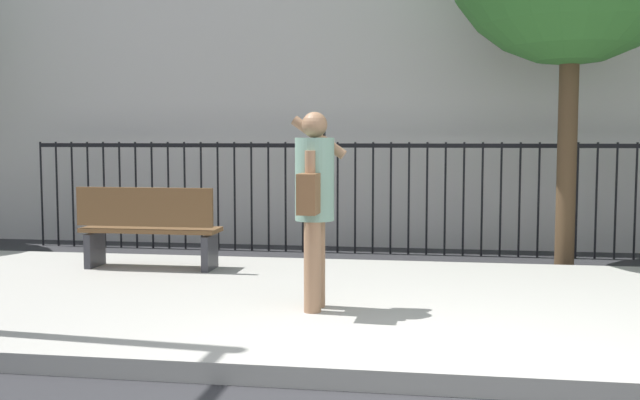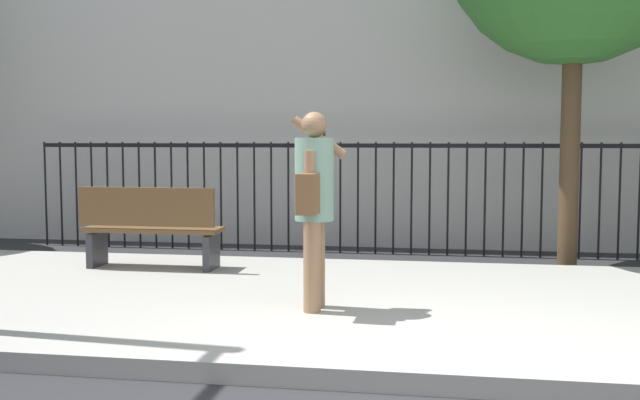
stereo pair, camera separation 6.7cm
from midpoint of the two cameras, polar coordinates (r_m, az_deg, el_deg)
The scene contains 5 objects.
ground_plane at distance 4.99m, azimuth 8.24°, elevation -14.65°, with size 60.00×60.00×0.00m, color #28282B.
sidewalk at distance 7.08m, azimuth 8.47°, elevation -8.18°, with size 28.00×4.40×0.15m, color #9E9B93.
iron_fence at distance 10.63m, azimuth 8.70°, elevation 1.28°, with size 12.03×0.04×1.60m.
pedestrian_on_phone at distance 6.44m, azimuth -0.75°, elevation 0.34°, with size 0.50×0.65×1.73m.
street_bench at distance 8.76m, azimuth -13.21°, elevation -1.95°, with size 1.60×0.45×0.95m.
Camera 1 is at (0.01, -4.71, 1.65)m, focal length 41.81 mm.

